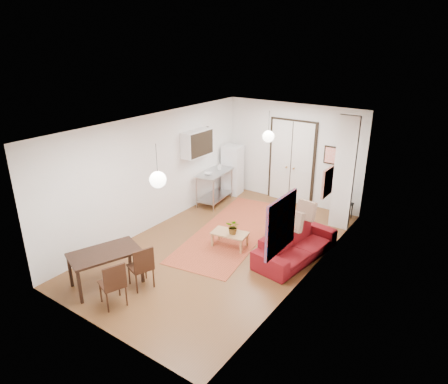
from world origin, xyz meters
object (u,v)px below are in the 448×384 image
Objects in this scene: dining_table at (105,256)px; coffee_table at (230,234)px; dining_chair_far at (116,277)px; black_side_chair at (345,200)px; sofa at (296,245)px; dining_chair_near at (144,261)px; kitchen_counter at (215,182)px; fridge at (233,170)px.

coffee_table is at bearing 66.78° from dining_table.
black_side_chair is at bearing -179.12° from dining_chair_far.
black_side_chair reaches higher than dining_table.
dining_chair_near is at bearing 150.54° from sofa.
coffee_table is at bearing -173.16° from dining_chair_near.
dining_table is at bearing 147.57° from sofa.
black_side_chair is at bearing 10.58° from kitchen_counter.
fridge is 5.30m from dining_chair_near.
black_side_chair is at bearing -4.17° from fridge.
sofa is at bearing 15.86° from coffee_table.
fridge reaches higher than coffee_table.
dining_chair_far is at bearing -82.64° from kitchen_counter.
fridge is 1.69× the size of dining_chair_near.
dining_chair_near is (-0.54, -2.21, 0.20)m from coffee_table.
dining_chair_far reaches higher than coffee_table.
dining_table is at bearing -113.22° from coffee_table.
black_side_chair is at bearing 5.03° from sofa.
black_side_chair is (1.62, 3.14, 0.19)m from coffee_table.
dining_chair_near is at bearing -83.33° from fridge.
dining_table is 0.67m from dining_chair_far.
sofa is at bearing -44.53° from fridge.
fridge reaches higher than black_side_chair.
sofa is 3.71m from kitchen_counter.
fridge is at bearing 122.86° from coffee_table.
dining_chair_near is 1.03× the size of black_side_chair.
sofa is at bearing 49.57° from dining_table.
kitchen_counter reaches higher than dining_chair_far.
dining_chair_near is at bearing -80.21° from kitchen_counter.
dining_chair_far is at bearing -23.53° from dining_table.
dining_table is (-2.62, -3.07, 0.33)m from sofa.
black_side_chair is (2.76, 5.79, -0.13)m from dining_table.
kitchen_counter is 5.06m from dining_chair_far.
sofa is 2.43× the size of dining_chair_near.
sofa is 2.43× the size of dining_chair_far.
kitchen_counter is at bearing 99.11° from dining_table.
sofa is at bearing -32.71° from kitchen_counter.
sofa is at bearing 169.32° from dining_chair_far.
fridge is (-3.36, 2.49, 0.44)m from sofa.
fridge is at bearing 61.47° from sofa.
dining_chair_far is at bearing 80.89° from black_side_chair.
dining_table is at bearing -88.89° from kitchen_counter.
kitchen_counter reaches higher than dining_chair_near.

